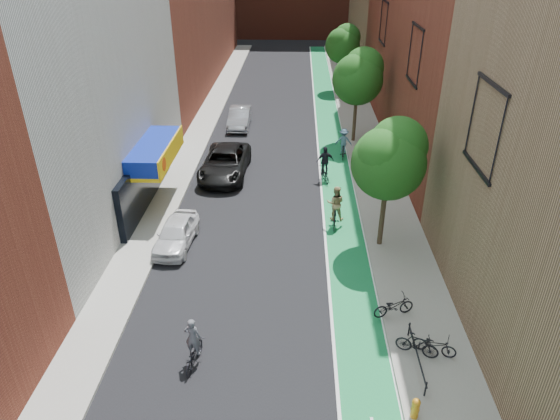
# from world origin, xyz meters

# --- Properties ---
(ground) EXTENTS (160.00, 160.00, 0.00)m
(ground) POSITION_xyz_m (0.00, 0.00, 0.00)
(ground) COLOR black
(ground) RESTS_ON ground
(bike_lane) EXTENTS (2.00, 68.00, 0.01)m
(bike_lane) POSITION_xyz_m (4.00, 26.00, 0.01)
(bike_lane) COLOR #136C43
(bike_lane) RESTS_ON ground
(sidewalk_left) EXTENTS (2.00, 68.00, 0.15)m
(sidewalk_left) POSITION_xyz_m (-6.00, 26.00, 0.07)
(sidewalk_left) COLOR gray
(sidewalk_left) RESTS_ON ground
(sidewalk_right) EXTENTS (3.00, 68.00, 0.15)m
(sidewalk_right) POSITION_xyz_m (6.50, 26.00, 0.07)
(sidewalk_right) COLOR gray
(sidewalk_right) RESTS_ON ground
(building_left_white) EXTENTS (8.00, 20.00, 12.00)m
(building_left_white) POSITION_xyz_m (-11.00, 14.00, 6.00)
(building_left_white) COLOR silver
(building_left_white) RESTS_ON ground
(tree_near) EXTENTS (3.40, 3.36, 6.42)m
(tree_near) POSITION_xyz_m (5.65, 10.02, 4.66)
(tree_near) COLOR #332619
(tree_near) RESTS_ON ground
(tree_mid) EXTENTS (3.55, 3.53, 6.74)m
(tree_mid) POSITION_xyz_m (5.65, 24.02, 4.89)
(tree_mid) COLOR #332619
(tree_mid) RESTS_ON ground
(tree_far) EXTENTS (3.30, 3.25, 6.21)m
(tree_far) POSITION_xyz_m (5.65, 38.02, 4.50)
(tree_far) COLOR #332619
(tree_far) RESTS_ON ground
(parked_car_white) EXTENTS (1.83, 4.03, 1.34)m
(parked_car_white) POSITION_xyz_m (-4.27, 9.69, 0.67)
(parked_car_white) COLOR silver
(parked_car_white) RESTS_ON ground
(parked_car_black) EXTENTS (2.92, 6.01, 1.65)m
(parked_car_black) POSITION_xyz_m (-3.00, 17.96, 0.82)
(parked_car_black) COLOR black
(parked_car_black) RESTS_ON ground
(parked_car_silver) EXTENTS (1.59, 4.54, 1.50)m
(parked_car_silver) POSITION_xyz_m (-3.06, 27.11, 0.75)
(parked_car_silver) COLOR #999BA1
(parked_car_silver) RESTS_ON ground
(cyclist_lead) EXTENTS (0.80, 1.69, 1.92)m
(cyclist_lead) POSITION_xyz_m (-1.98, 2.09, 0.64)
(cyclist_lead) COLOR black
(cyclist_lead) RESTS_ON ground
(cyclist_lane_near) EXTENTS (0.99, 1.78, 2.23)m
(cyclist_lane_near) POSITION_xyz_m (3.53, 11.90, 0.97)
(cyclist_lane_near) COLOR black
(cyclist_lane_near) RESTS_ON ground
(cyclist_lane_mid) EXTENTS (1.14, 1.74, 2.18)m
(cyclist_lane_mid) POSITION_xyz_m (3.23, 17.41, 0.86)
(cyclist_lane_mid) COLOR black
(cyclist_lane_mid) RESTS_ON ground
(cyclist_lane_far) EXTENTS (1.14, 1.65, 2.04)m
(cyclist_lane_far) POSITION_xyz_m (4.63, 21.06, 0.93)
(cyclist_lane_far) COLOR black
(cyclist_lane_far) RESTS_ON ground
(parked_bike_near) EXTENTS (1.79, 1.09, 0.89)m
(parked_bike_near) POSITION_xyz_m (5.40, 4.74, 0.59)
(parked_bike_near) COLOR black
(parked_bike_near) RESTS_ON sidewalk_right
(parked_bike_mid) EXTENTS (1.58, 0.98, 0.92)m
(parked_bike_mid) POSITION_xyz_m (5.89, 2.65, 0.61)
(parked_bike_mid) COLOR black
(parked_bike_mid) RESTS_ON sidewalk_right
(parked_bike_far) EXTENTS (1.62, 1.04, 0.80)m
(parked_bike_far) POSITION_xyz_m (6.53, 2.72, 0.55)
(parked_bike_far) COLOR black
(parked_bike_far) RESTS_ON sidewalk_right
(fire_hydrant) EXTENTS (0.27, 0.27, 0.76)m
(fire_hydrant) POSITION_xyz_m (5.30, -0.03, 0.56)
(fire_hydrant) COLOR orange
(fire_hydrant) RESTS_ON sidewalk_right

